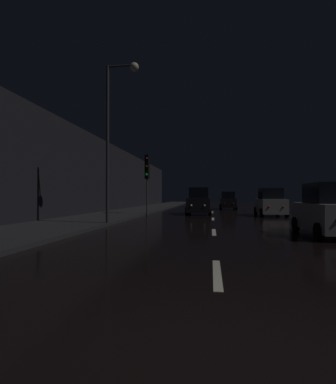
# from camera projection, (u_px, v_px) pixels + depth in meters

# --- Properties ---
(ground) EXTENTS (27.25, 84.00, 0.02)m
(ground) POSITION_uv_depth(u_px,v_px,m) (212.00, 212.00, 26.84)
(ground) COLOR black
(sidewalk_left) EXTENTS (4.40, 84.00, 0.15)m
(sidewalk_left) POSITION_uv_depth(u_px,v_px,m) (135.00, 211.00, 27.94)
(sidewalk_left) COLOR #28282B
(sidewalk_left) RESTS_ON ground
(building_facade_left) EXTENTS (0.80, 63.00, 6.53)m
(building_facade_left) POSITION_uv_depth(u_px,v_px,m) (95.00, 176.00, 24.91)
(building_facade_left) COLOR black
(building_facade_left) RESTS_ON ground
(lane_centerline) EXTENTS (0.16, 24.28, 0.01)m
(lane_centerline) POSITION_uv_depth(u_px,v_px,m) (213.00, 220.00, 17.99)
(lane_centerline) COLOR beige
(lane_centerline) RESTS_ON ground
(traffic_light_far_left) EXTENTS (0.34, 0.47, 4.77)m
(traffic_light_far_left) POSITION_uv_depth(u_px,v_px,m) (147.00, 171.00, 22.76)
(traffic_light_far_left) COLOR #38383A
(traffic_light_far_left) RESTS_ON ground
(streetlamp_overhead) EXTENTS (1.70, 0.44, 8.22)m
(streetlamp_overhead) POSITION_uv_depth(u_px,v_px,m) (116.00, 120.00, 14.61)
(streetlamp_overhead) COLOR #2D2D30
(streetlamp_overhead) RESTS_ON ground
(car_approaching_headlights) EXTENTS (2.02, 4.37, 2.20)m
(car_approaching_headlights) POSITION_uv_depth(u_px,v_px,m) (199.00, 202.00, 23.95)
(car_approaching_headlights) COLOR black
(car_approaching_headlights) RESTS_ON ground
(car_parked_right_near) EXTENTS (1.83, 3.97, 2.00)m
(car_parked_right_near) POSITION_uv_depth(u_px,v_px,m) (329.00, 211.00, 11.00)
(car_parked_right_near) COLOR #A5A8AD
(car_parked_right_near) RESTS_ON ground
(car_distant_taillights) EXTENTS (1.83, 3.96, 2.00)m
(car_distant_taillights) POSITION_uv_depth(u_px,v_px,m) (228.00, 201.00, 32.74)
(car_distant_taillights) COLOR black
(car_distant_taillights) RESTS_ON ground
(car_parked_right_far) EXTENTS (1.92, 4.15, 2.09)m
(car_parked_right_far) POSITION_uv_depth(u_px,v_px,m) (270.00, 203.00, 21.92)
(car_parked_right_far) COLOR silver
(car_parked_right_far) RESTS_ON ground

